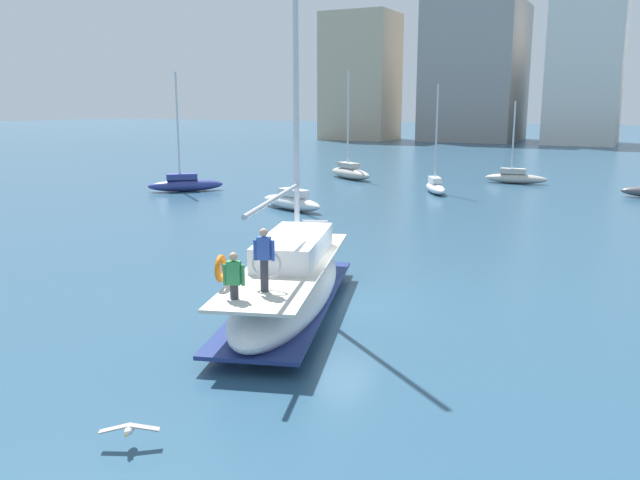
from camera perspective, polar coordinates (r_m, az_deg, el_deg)
The scene contains 9 objects.
ground_plane at distance 20.03m, azimuth 1.00°, elevation -5.57°, with size 400.00×400.00×0.00m, color #284C66.
main_sailboat at distance 18.99m, azimuth -2.66°, elevation -3.70°, with size 5.11×9.88×12.33m.
moored_sloop_near at distance 53.54m, azimuth 2.63°, elevation 6.00°, with size 5.31×4.29×8.69m.
moored_sloop_far at distance 37.70m, azimuth -2.51°, elevation 3.47°, with size 5.07×3.03×7.20m.
moored_catamaran at distance 46.70m, azimuth -11.68°, elevation 4.88°, with size 4.59×4.45×8.13m.
moored_cutter_left at distance 45.55m, azimuth 10.05°, elevation 4.69°, with size 2.85×4.12×7.32m.
moored_ketch_distant at distance 52.50m, azimuth 16.68°, elevation 5.29°, with size 4.68×1.11×6.21m.
seagull at distance 12.44m, azimuth -16.32°, elevation -15.56°, with size 0.97×0.66×0.17m.
waterfront_buildings at distance 110.87m, azimuth 22.19°, elevation 13.43°, with size 81.80×19.49×22.36m.
Camera 1 is at (8.18, -17.28, 5.96)m, focal length 36.65 mm.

